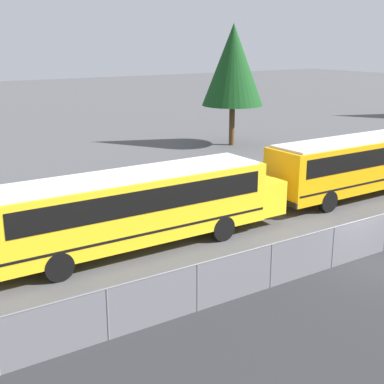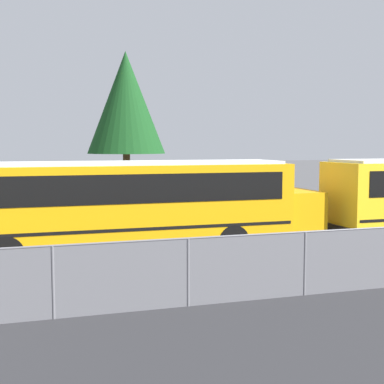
# 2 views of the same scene
# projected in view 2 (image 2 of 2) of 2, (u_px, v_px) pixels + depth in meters

# --- Properties ---
(school_bus_3) EXTENTS (12.98, 2.56, 3.17)m
(school_bus_3) POSITION_uv_depth(u_px,v_px,m) (128.00, 200.00, 17.70)
(school_bus_3) COLOR orange
(school_bus_3) RESTS_ON ground_plane
(tree_2) EXTENTS (4.77, 4.77, 9.37)m
(tree_2) POSITION_uv_depth(u_px,v_px,m) (126.00, 103.00, 32.62)
(tree_2) COLOR #51381E
(tree_2) RESTS_ON ground_plane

